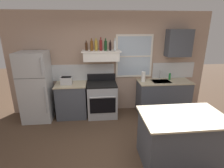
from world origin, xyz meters
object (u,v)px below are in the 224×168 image
(stove_range, at_px, (102,99))
(bottle_clear_tall, at_px, (115,45))
(toaster, at_px, (66,81))
(bottle_red_label_wine, at_px, (101,45))
(refrigerator, at_px, (36,87))
(kitchen_island, at_px, (180,139))
(bottle_amber_wine, at_px, (92,46))
(bottle_brown_stout, at_px, (86,46))
(bottle_champagne_gold_foil, at_px, (96,45))
(bottle_dark_green_wine, at_px, (106,45))
(bottle_balsamic_dark, at_px, (110,46))
(dish_soap_bottle, at_px, (170,77))
(paper_towel_roll, at_px, (143,77))

(stove_range, height_order, bottle_clear_tall, bottle_clear_tall)
(toaster, xyz_separation_m, bottle_red_label_wine, (0.89, 0.05, 0.87))
(refrigerator, distance_m, kitchen_island, 3.48)
(refrigerator, relative_size, bottle_amber_wine, 5.91)
(bottle_brown_stout, bearing_deg, bottle_amber_wine, -16.86)
(bottle_champagne_gold_foil, bearing_deg, bottle_dark_green_wine, -15.45)
(bottle_champagne_gold_foil, bearing_deg, bottle_brown_stout, -174.56)
(bottle_balsamic_dark, distance_m, dish_soap_bottle, 1.86)
(toaster, relative_size, paper_towel_roll, 1.10)
(refrigerator, distance_m, bottle_amber_wine, 1.73)
(bottle_red_label_wine, xyz_separation_m, bottle_clear_tall, (0.35, 0.00, -0.01))
(bottle_brown_stout, xyz_separation_m, paper_towel_roll, (1.47, -0.06, -0.80))
(toaster, height_order, paper_towel_roll, paper_towel_roll)
(toaster, xyz_separation_m, bottle_clear_tall, (1.24, 0.05, 0.86))
(paper_towel_roll, distance_m, dish_soap_bottle, 0.78)
(bottle_balsamic_dark, height_order, paper_towel_roll, bottle_balsamic_dark)
(bottle_dark_green_wine, relative_size, dish_soap_bottle, 1.65)
(bottle_brown_stout, height_order, bottle_clear_tall, bottle_clear_tall)
(stove_range, relative_size, bottle_amber_wine, 3.67)
(refrigerator, relative_size, bottle_champagne_gold_foil, 5.91)
(bottle_champagne_gold_foil, distance_m, bottle_dark_green_wine, 0.24)
(stove_range, height_order, bottle_amber_wine, bottle_amber_wine)
(bottle_dark_green_wine, height_order, kitchen_island, bottle_dark_green_wine)
(refrigerator, height_order, bottle_champagne_gold_foil, bottle_champagne_gold_foil)
(toaster, relative_size, bottle_champagne_gold_foil, 1.00)
(bottle_balsamic_dark, bearing_deg, bottle_champagne_gold_foil, 172.56)
(toaster, bearing_deg, stove_range, -0.74)
(toaster, xyz_separation_m, bottle_brown_stout, (0.54, 0.08, 0.84))
(bottle_red_label_wine, height_order, kitchen_island, bottle_red_label_wine)
(bottle_champagne_gold_foil, distance_m, bottle_red_label_wine, 0.13)
(bottle_red_label_wine, xyz_separation_m, paper_towel_roll, (1.11, -0.02, -0.84))
(toaster, distance_m, bottle_red_label_wine, 1.25)
(bottle_balsamic_dark, relative_size, kitchen_island, 0.18)
(bottle_brown_stout, height_order, paper_towel_roll, bottle_brown_stout)
(refrigerator, relative_size, bottle_balsamic_dark, 6.99)
(paper_towel_roll, bearing_deg, bottle_red_label_wine, 178.90)
(stove_range, bearing_deg, bottle_champagne_gold_foil, 135.78)
(bottle_clear_tall, distance_m, dish_soap_bottle, 1.76)
(bottle_clear_tall, height_order, kitchen_island, bottle_clear_tall)
(refrigerator, relative_size, stove_range, 1.61)
(paper_towel_roll, bearing_deg, bottle_champagne_gold_foil, 176.29)
(toaster, distance_m, bottle_amber_wine, 1.09)
(stove_range, distance_m, bottle_brown_stout, 1.43)
(bottle_amber_wine, bearing_deg, kitchen_island, -51.96)
(bottle_brown_stout, height_order, bottle_champagne_gold_foil, bottle_champagne_gold_foil)
(bottle_brown_stout, bearing_deg, bottle_clear_tall, -2.70)
(kitchen_island, bearing_deg, bottle_champagne_gold_foil, 125.08)
(bottle_amber_wine, distance_m, kitchen_island, 2.82)
(refrigerator, distance_m, bottle_dark_green_wine, 2.03)
(bottle_brown_stout, relative_size, bottle_red_label_wine, 0.76)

